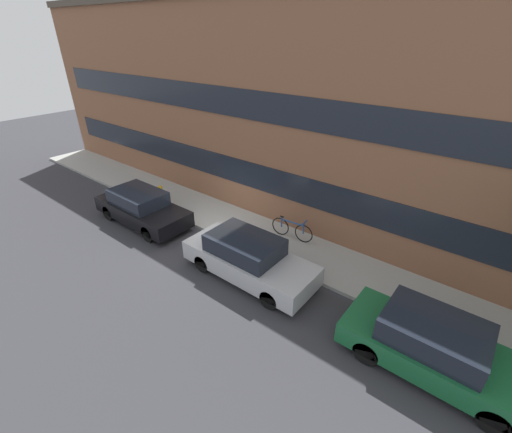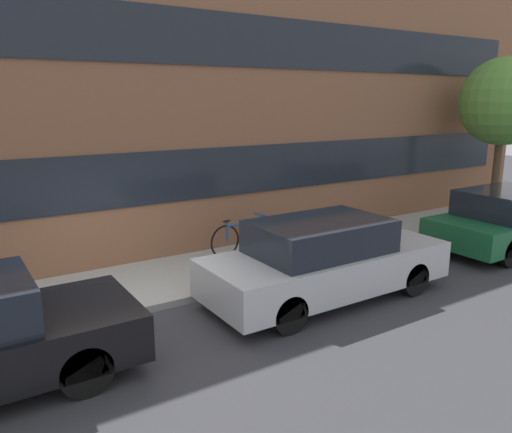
% 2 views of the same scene
% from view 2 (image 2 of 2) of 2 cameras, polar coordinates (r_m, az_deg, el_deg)
% --- Properties ---
extents(ground_plane, '(56.00, 56.00, 0.00)m').
position_cam_2_polar(ground_plane, '(8.56, -13.55, -11.07)').
color(ground_plane, '#333338').
extents(sidewalk_strip, '(28.00, 2.33, 0.13)m').
position_cam_2_polar(sidewalk_strip, '(9.56, -15.93, -8.15)').
color(sidewalk_strip, '#9E9E99').
rests_on(sidewalk_strip, ground_plane).
extents(rowhouse_facade, '(28.00, 1.02, 8.56)m').
position_cam_2_polar(rowhouse_facade, '(10.52, -20.16, 16.96)').
color(rowhouse_facade, brown).
rests_on(rowhouse_facade, ground_plane).
extents(parked_car_silver, '(4.52, 1.73, 1.45)m').
position_cam_2_polar(parked_car_silver, '(8.89, 7.89, -4.93)').
color(parked_car_silver, '#B2B5BA').
rests_on(parked_car_silver, ground_plane).
extents(parked_car_green, '(4.32, 1.81, 1.42)m').
position_cam_2_polar(parked_car_green, '(13.22, 27.02, -0.28)').
color(parked_car_green, '#195B33').
rests_on(parked_car_green, ground_plane).
extents(bicycle, '(1.73, 0.44, 0.83)m').
position_cam_2_polar(bicycle, '(11.00, -1.39, -2.19)').
color(bicycle, black).
rests_on(bicycle, sidewalk_strip).
extents(street_tree, '(2.41, 2.41, 4.48)m').
position_cam_2_polar(street_tree, '(15.73, 26.46, 11.63)').
color(street_tree, brown).
rests_on(street_tree, sidewalk_strip).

